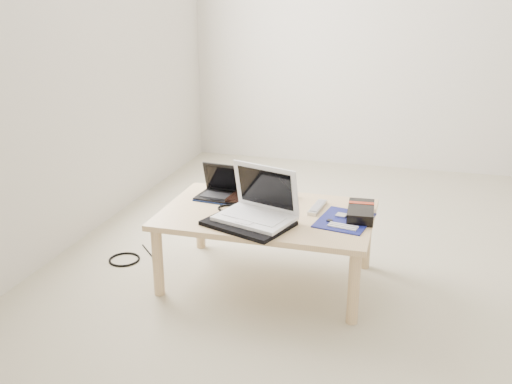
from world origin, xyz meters
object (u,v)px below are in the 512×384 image
(white_laptop, at_px, (258,207))
(gpu_box, at_px, (361,212))
(netbook, at_px, (222,191))
(coffee_table, at_px, (267,220))

(white_laptop, relative_size, gpu_box, 1.58)
(netbook, xyz_separation_m, gpu_box, (0.78, -0.09, -0.01))
(netbook, bearing_deg, gpu_box, -6.23)
(coffee_table, height_order, white_laptop, white_laptop)
(coffee_table, distance_m, white_laptop, 0.18)
(gpu_box, bearing_deg, white_laptop, -158.03)
(white_laptop, bearing_deg, netbook, 135.82)
(coffee_table, height_order, gpu_box, gpu_box)
(coffee_table, bearing_deg, gpu_box, 7.53)
(coffee_table, bearing_deg, white_laptop, -94.24)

